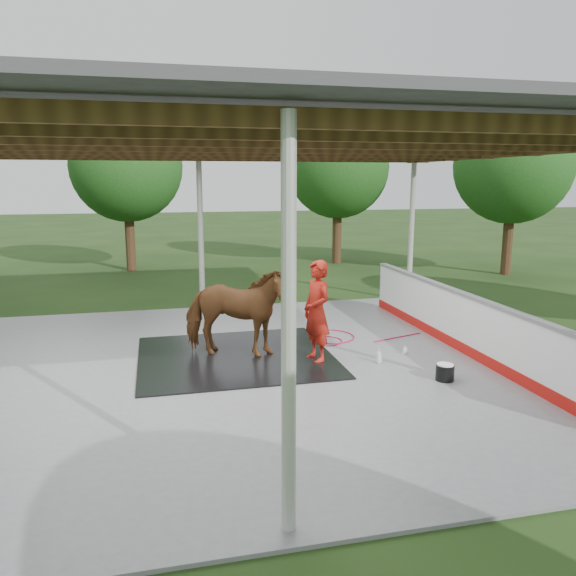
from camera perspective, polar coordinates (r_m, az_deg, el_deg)
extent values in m
plane|color=#1E3814|center=(10.04, -6.28, -8.46)|extent=(100.00, 100.00, 0.00)
cube|color=slate|center=(10.03, -6.28, -8.32)|extent=(12.00, 10.00, 0.05)
cylinder|color=beige|center=(5.02, 0.07, -4.66)|extent=(0.14, 0.14, 3.85)
cylinder|color=beige|center=(14.21, -8.85, 5.38)|extent=(0.14, 0.14, 3.85)
cylinder|color=beige|center=(15.73, 12.43, 5.78)|extent=(0.14, 0.14, 3.85)
cube|color=brown|center=(5.06, -0.48, 16.90)|extent=(12.00, 0.10, 0.18)
cube|color=brown|center=(6.52, -3.55, 15.55)|extent=(12.00, 0.10, 0.18)
cube|color=brown|center=(8.00, -5.47, 14.67)|extent=(12.00, 0.10, 0.18)
cube|color=brown|center=(9.48, -6.78, 14.06)|extent=(12.00, 0.10, 0.18)
cube|color=brown|center=(10.97, -7.73, 13.60)|extent=(12.00, 0.10, 0.18)
cube|color=brown|center=(12.46, -8.45, 13.26)|extent=(12.00, 0.10, 0.18)
cube|color=brown|center=(13.96, -9.02, 12.99)|extent=(12.00, 0.10, 0.18)
cube|color=brown|center=(11.63, 23.13, 12.69)|extent=(0.12, 10.00, 0.18)
cube|color=#38383A|center=(9.50, -6.81, 15.26)|extent=(12.60, 10.60, 0.10)
cube|color=#B2130E|center=(11.46, 17.26, -5.64)|extent=(0.14, 8.00, 0.20)
cube|color=white|center=(11.33, 17.43, -3.21)|extent=(0.12, 8.00, 1.00)
cube|color=slate|center=(11.22, 17.58, -0.64)|extent=(0.16, 8.00, 0.06)
cylinder|color=#382314|center=(21.53, -15.73, 4.62)|extent=(0.36, 0.36, 2.20)
sphere|color=#194714|center=(21.42, -16.11, 11.82)|extent=(4.00, 4.00, 4.00)
cylinder|color=#382314|center=(22.67, 4.99, 5.29)|extent=(0.36, 0.36, 2.20)
sphere|color=#194714|center=(22.56, 5.10, 12.13)|extent=(4.00, 4.00, 4.00)
cylinder|color=#382314|center=(21.33, 21.38, 4.22)|extent=(0.36, 0.36, 2.20)
sphere|color=#194714|center=(21.22, 21.90, 11.48)|extent=(4.00, 4.00, 4.00)
cube|color=black|center=(10.65, -5.34, -6.93)|extent=(3.56, 3.34, 0.03)
imported|color=brown|center=(10.42, -5.42, -2.42)|extent=(2.20, 1.56, 1.69)
imported|color=#AE1D12|center=(10.19, 2.95, -2.36)|extent=(0.61, 0.77, 1.86)
cylinder|color=black|center=(9.74, 15.65, -8.28)|extent=(0.30, 0.30, 0.27)
cylinder|color=white|center=(9.70, 15.69, -7.54)|extent=(0.28, 0.28, 0.03)
imported|color=silver|center=(10.37, 9.20, -6.80)|extent=(0.12, 0.12, 0.28)
imported|color=#338CD8|center=(11.00, 11.81, -6.15)|extent=(0.10, 0.10, 0.17)
torus|color=#B00C37|center=(11.94, 4.13, -4.93)|extent=(1.10, 1.10, 0.02)
torus|color=#B00C37|center=(11.61, 3.75, -5.39)|extent=(0.73, 0.73, 0.02)
cylinder|color=#B00C37|center=(12.07, 11.08, -4.93)|extent=(1.23, 0.42, 0.02)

